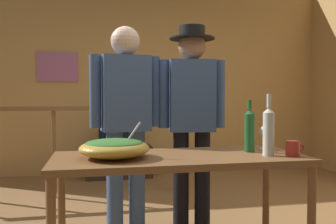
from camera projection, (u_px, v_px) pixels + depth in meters
The scene contains 13 objects.
back_wall at pixel (143, 76), 5.34m from camera, with size 5.65×0.10×2.86m, color tan.
framed_picture at pixel (58, 67), 5.03m from camera, with size 0.56×0.03×0.42m, color #AF6493.
stair_railing at pixel (100, 136), 4.03m from camera, with size 2.94×0.10×1.06m.
tv_console at pixel (119, 162), 4.97m from camera, with size 0.90×0.40×0.43m, color #38281E.
flat_screen_tv at pixel (119, 129), 4.92m from camera, with size 0.55×0.12×0.42m.
serving_table at pixel (179, 167), 2.22m from camera, with size 1.55×0.65×0.74m.
salad_bowl at pixel (114, 147), 2.12m from camera, with size 0.42×0.42×0.21m.
wine_glass at pixel (265, 133), 2.46m from camera, with size 0.07×0.07×0.16m.
wine_bottle_green at pixel (250, 130), 2.36m from camera, with size 0.07×0.07×0.34m.
wine_bottle_clear at pixel (269, 131), 2.20m from camera, with size 0.07×0.07×0.38m.
mug_red at pixel (293, 148), 2.19m from camera, with size 0.12×0.08×0.09m.
person_standing_left at pixel (126, 113), 2.84m from camera, with size 0.56×0.26×1.67m.
person_standing_right at pixel (192, 110), 2.95m from camera, with size 0.55×0.37×1.69m.
Camera 1 is at (-0.71, -2.68, 1.10)m, focal length 38.17 mm.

